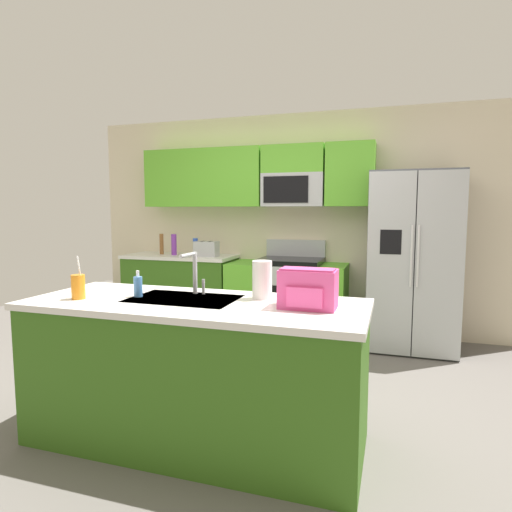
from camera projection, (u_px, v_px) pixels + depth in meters
The scene contains 15 objects.
ground_plane at pixel (232, 397), 3.40m from camera, with size 9.00×9.00×0.00m, color #66605B.
kitchen_wall_unit at pixel (282, 209), 5.27m from camera, with size 5.20×0.43×2.60m.
back_counter at pixel (181, 290), 5.48m from camera, with size 1.38×0.63×0.90m.
range_oven at pixel (287, 297), 5.06m from camera, with size 1.36×0.61×1.10m.
refrigerator at pixel (413, 261), 4.53m from camera, with size 0.90×0.76×1.85m.
island_counter at pixel (196, 371), 2.72m from camera, with size 2.10×0.83×0.90m.
toaster at pixel (206, 249), 5.26m from camera, with size 0.28×0.16×0.18m.
pepper_mill at pixel (162, 244), 5.50m from camera, with size 0.05×0.05×0.26m, color brown.
bottle_blue at pixel (195, 247), 5.37m from camera, with size 0.06×0.06×0.21m, color blue.
bottle_purple at pixel (174, 245), 5.40m from camera, with size 0.07×0.07×0.26m, color purple.
sink_faucet at pixel (194, 269), 2.86m from camera, with size 0.08×0.21×0.28m.
drink_cup_orange at pixel (78, 287), 2.72m from camera, with size 0.08×0.08×0.27m.
soap_dispenser at pixel (138, 286), 2.80m from camera, with size 0.06×0.06×0.17m.
paper_towel_roll at pixel (262, 280), 2.73m from camera, with size 0.12×0.12×0.24m, color white.
backpack at pixel (308, 288), 2.46m from camera, with size 0.32×0.22×0.23m.
Camera 1 is at (1.17, -3.06, 1.46)m, focal length 30.46 mm.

